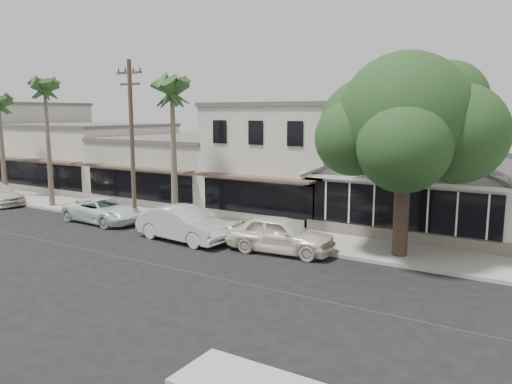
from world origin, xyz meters
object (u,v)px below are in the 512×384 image
Objects in this scene: utility_pole at (132,138)px; car_2 at (103,210)px; car_1 at (183,224)px; shade_tree at (405,124)px; car_0 at (280,234)px.

utility_pole is 1.79× the size of car_2.
car_1 reaches higher than car_2.
shade_tree is at bearing 5.02° from utility_pole.
utility_pole is 10.68m from car_0.
shade_tree is (14.59, 1.28, 0.92)m from utility_pole.
car_2 is at bearing -153.79° from utility_pole.
car_0 is 5.05m from car_1.
shade_tree reaches higher than car_1.
car_1 is at bearing -163.60° from shade_tree.
car_2 is (-1.66, -0.82, -4.09)m from utility_pole.
car_2 is 0.58× the size of shade_tree.
utility_pole is 1.78× the size of car_1.
car_1 is 0.58× the size of shade_tree.
car_0 is at bearing -77.21° from car_1.
utility_pole is at bearing 78.76° from car_0.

